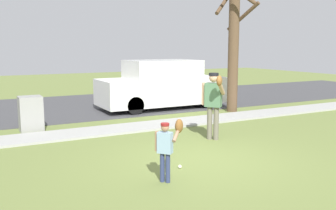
# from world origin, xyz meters

# --- Properties ---
(ground_plane) EXTENTS (48.00, 48.00, 0.00)m
(ground_plane) POSITION_xyz_m (0.00, 3.50, 0.00)
(ground_plane) COLOR olive
(sidewalk_strip) EXTENTS (36.00, 1.20, 0.06)m
(sidewalk_strip) POSITION_xyz_m (0.00, 3.60, 0.03)
(sidewalk_strip) COLOR #A3A39E
(sidewalk_strip) RESTS_ON ground
(road_surface) EXTENTS (36.00, 6.80, 0.02)m
(road_surface) POSITION_xyz_m (0.00, 8.60, 0.01)
(road_surface) COLOR #424244
(road_surface) RESTS_ON ground
(person_adult) EXTENTS (0.54, 0.87, 1.75)m
(person_adult) POSITION_xyz_m (1.24, 1.34, 1.09)
(person_adult) COLOR #6B6656
(person_adult) RESTS_ON ground
(person_child) EXTENTS (0.59, 0.34, 1.12)m
(person_child) POSITION_xyz_m (-1.23, -0.82, 0.73)
(person_child) COLOR navy
(person_child) RESTS_ON ground
(baseball) EXTENTS (0.07, 0.07, 0.07)m
(baseball) POSITION_xyz_m (-0.69, -0.30, 0.04)
(baseball) COLOR white
(baseball) RESTS_ON ground
(utility_cabinet) EXTENTS (0.63, 0.60, 1.01)m
(utility_cabinet) POSITION_xyz_m (-2.80, 4.66, 0.51)
(utility_cabinet) COLOR gray
(utility_cabinet) RESTS_ON ground
(street_tree_near) EXTENTS (1.85, 1.88, 5.43)m
(street_tree_near) POSITION_xyz_m (4.40, 4.65, 2.88)
(street_tree_near) COLOR brown
(street_tree_near) RESTS_ON ground
(parked_van_white) EXTENTS (5.00, 1.95, 1.88)m
(parked_van_white) POSITION_xyz_m (2.41, 6.54, 0.90)
(parked_van_white) COLOR silver
(parked_van_white) RESTS_ON road_surface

